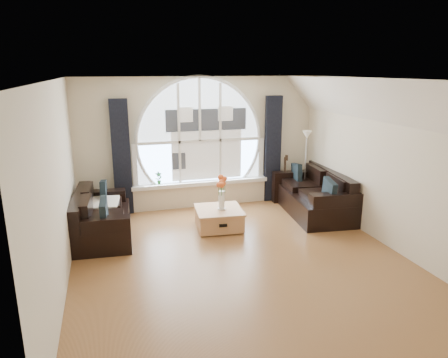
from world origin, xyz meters
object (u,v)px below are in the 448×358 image
(floor_lamp, at_px, (305,168))
(vase_flowers, at_px, (222,189))
(potted_plant, at_px, (159,178))
(coffee_chest, at_px, (219,217))
(sofa_left, at_px, (102,215))
(guitar, at_px, (284,178))
(sofa_right, at_px, (313,195))

(floor_lamp, bearing_deg, vase_flowers, -157.58)
(vase_flowers, distance_m, potted_plant, 1.66)
(coffee_chest, bearing_deg, sofa_left, 179.65)
(sofa_left, height_order, potted_plant, potted_plant)
(coffee_chest, xyz_separation_m, floor_lamp, (2.14, 0.83, 0.60))
(vase_flowers, xyz_separation_m, guitar, (1.76, 1.20, -0.23))
(sofa_left, height_order, sofa_right, sofa_right)
(sofa_left, distance_m, potted_plant, 1.63)
(sofa_right, relative_size, potted_plant, 7.37)
(potted_plant, bearing_deg, floor_lamp, -9.05)
(guitar, bearing_deg, sofa_right, -55.71)
(sofa_right, height_order, coffee_chest, sofa_right)
(guitar, bearing_deg, vase_flowers, -125.37)
(sofa_left, height_order, floor_lamp, floor_lamp)
(sofa_left, xyz_separation_m, floor_lamp, (4.19, 0.64, 0.40))
(sofa_left, relative_size, floor_lamp, 1.11)
(potted_plant, bearing_deg, coffee_chest, -55.22)
(vase_flowers, height_order, guitar, vase_flowers)
(sofa_left, relative_size, vase_flowers, 2.54)
(coffee_chest, xyz_separation_m, vase_flowers, (0.04, -0.03, 0.55))
(sofa_right, xyz_separation_m, vase_flowers, (-1.99, -0.26, 0.36))
(coffee_chest, height_order, vase_flowers, vase_flowers)
(sofa_right, xyz_separation_m, floor_lamp, (0.11, 0.60, 0.40))
(sofa_left, bearing_deg, potted_plant, 48.73)
(sofa_left, height_order, vase_flowers, vase_flowers)
(guitar, distance_m, potted_plant, 2.72)
(coffee_chest, distance_m, vase_flowers, 0.56)
(potted_plant, bearing_deg, sofa_left, -135.37)
(vase_flowers, height_order, floor_lamp, floor_lamp)
(guitar, bearing_deg, sofa_left, -145.49)
(floor_lamp, xyz_separation_m, potted_plant, (-3.05, 0.49, -0.12))
(floor_lamp, bearing_deg, sofa_left, -171.33)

